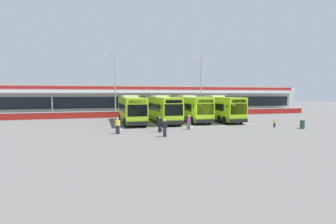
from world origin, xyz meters
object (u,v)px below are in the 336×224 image
(pedestrian_in_dark_coat, at_px, (189,122))
(lamp_post_west, at_px, (115,81))
(pedestrian_with_handbag, at_px, (165,128))
(coach_bus_leftmost, at_px, (131,110))
(lamp_post_centre, at_px, (201,82))
(coach_bus_right_centre, at_px, (217,108))
(coach_bus_centre, at_px, (189,109))
(pedestrian_child, at_px, (274,123))
(coach_bus_left_centre, at_px, (162,109))
(pedestrian_near_bin, at_px, (118,125))
(litter_bin, at_px, (302,125))
(pedestrian_approaching_bus, at_px, (160,124))

(pedestrian_in_dark_coat, bearing_deg, lamp_post_west, 109.22)
(pedestrian_with_handbag, bearing_deg, coach_bus_leftmost, 96.76)
(lamp_post_centre, bearing_deg, coach_bus_right_centre, -99.62)
(pedestrian_with_handbag, bearing_deg, pedestrian_in_dark_coat, 45.67)
(coach_bus_centre, relative_size, pedestrian_child, 12.11)
(pedestrian_with_handbag, bearing_deg, coach_bus_left_centre, 77.01)
(coach_bus_leftmost, relative_size, pedestrian_near_bin, 7.51)
(pedestrian_in_dark_coat, bearing_deg, litter_bin, -12.28)
(coach_bus_leftmost, height_order, coach_bus_centre, same)
(coach_bus_left_centre, relative_size, pedestrian_approaching_bus, 7.51)
(coach_bus_right_centre, bearing_deg, lamp_post_centre, 80.38)
(lamp_post_west, xyz_separation_m, lamp_post_centre, (16.01, -0.66, 0.00))
(coach_bus_left_centre, bearing_deg, pedestrian_with_handbag, -102.99)
(coach_bus_left_centre, bearing_deg, coach_bus_right_centre, -1.82)
(pedestrian_near_bin, xyz_separation_m, litter_bin, (20.60, -1.68, -0.41))
(lamp_post_west, bearing_deg, lamp_post_centre, -2.36)
(pedestrian_with_handbag, bearing_deg, pedestrian_child, 11.72)
(lamp_post_west, height_order, litter_bin, lamp_post_west)
(pedestrian_in_dark_coat, relative_size, lamp_post_west, 0.15)
(coach_bus_left_centre, distance_m, pedestrian_near_bin, 11.75)
(coach_bus_right_centre, xyz_separation_m, pedestrian_child, (2.93, -9.06, -1.24))
(coach_bus_left_centre, height_order, coach_bus_right_centre, same)
(coach_bus_leftmost, distance_m, pedestrian_approaching_bus, 9.82)
(coach_bus_right_centre, bearing_deg, pedestrian_child, -72.07)
(coach_bus_centre, distance_m, pedestrian_in_dark_coat, 9.55)
(pedestrian_near_bin, distance_m, pedestrian_approaching_bus, 4.25)
(coach_bus_leftmost, bearing_deg, coach_bus_right_centre, -1.96)
(coach_bus_leftmost, xyz_separation_m, lamp_post_west, (-1.42, 10.66, 4.50))
(coach_bus_centre, height_order, pedestrian_with_handbag, coach_bus_centre)
(coach_bus_leftmost, distance_m, coach_bus_left_centre, 4.31)
(pedestrian_child, height_order, pedestrian_near_bin, pedestrian_near_bin)
(pedestrian_child, bearing_deg, coach_bus_leftmost, 148.92)
(pedestrian_approaching_bus, xyz_separation_m, litter_bin, (16.35, -1.70, -0.41))
(pedestrian_with_handbag, relative_size, litter_bin, 1.74)
(coach_bus_leftmost, bearing_deg, coach_bus_centre, 2.33)
(coach_bus_centre, height_order, pedestrian_approaching_bus, coach_bus_centre)
(pedestrian_approaching_bus, height_order, litter_bin, pedestrian_approaching_bus)
(coach_bus_leftmost, relative_size, pedestrian_approaching_bus, 7.51)
(coach_bus_right_centre, height_order, lamp_post_west, lamp_post_west)
(pedestrian_in_dark_coat, relative_size, litter_bin, 1.74)
(lamp_post_west, height_order, lamp_post_centre, same)
(coach_bus_right_centre, bearing_deg, coach_bus_leftmost, 178.04)
(coach_bus_centre, relative_size, litter_bin, 13.08)
(coach_bus_centre, height_order, lamp_post_west, lamp_post_west)
(litter_bin, bearing_deg, coach_bus_right_centre, 115.55)
(pedestrian_near_bin, height_order, lamp_post_centre, lamp_post_centre)
(pedestrian_approaching_bus, bearing_deg, pedestrian_in_dark_coat, 16.63)
(lamp_post_west, bearing_deg, coach_bus_centre, -45.81)
(pedestrian_with_handbag, height_order, litter_bin, pedestrian_with_handbag)
(pedestrian_near_bin, bearing_deg, pedestrian_with_handbag, -34.78)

